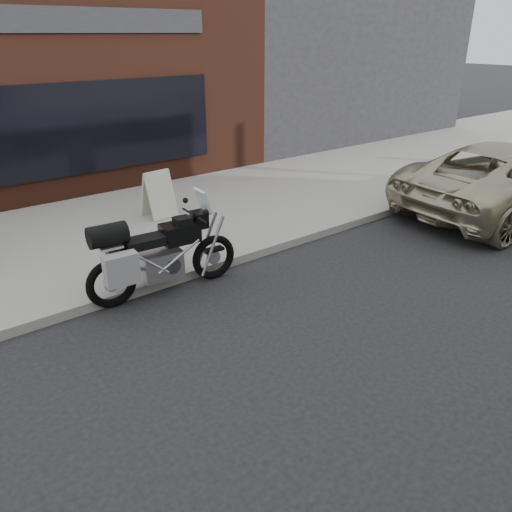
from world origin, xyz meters
The scene contains 6 objects.
ground centered at (0.00, 0.00, 0.00)m, with size 120.00×120.00×0.00m, color black.
near_sidewalk centered at (0.00, 7.00, 0.07)m, with size 44.00×6.00×0.15m, color gray.
neighbour_building centered at (10.00, 14.00, 3.00)m, with size 10.00×10.00×6.00m, color #252529.
motorcycle centered at (-1.17, 3.89, 0.66)m, with size 2.42×0.78×1.53m.
minivan centered at (6.70, 2.60, 0.76)m, with size 2.53×5.49×1.53m, color #B1A88A.
sandwich_sign centered at (0.36, 6.73, 0.63)m, with size 0.65×0.61×0.95m.
Camera 1 is at (-4.11, -2.33, 3.67)m, focal length 35.00 mm.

